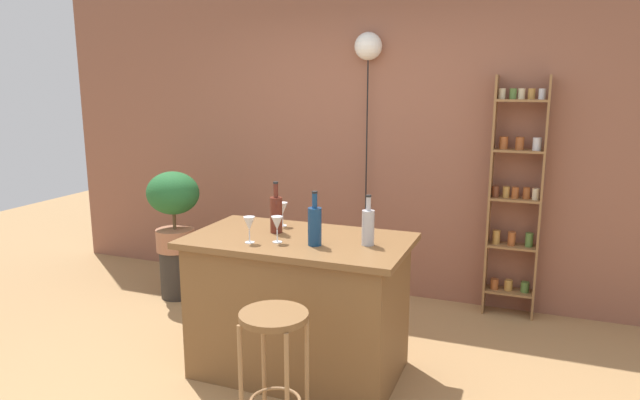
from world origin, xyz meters
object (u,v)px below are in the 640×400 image
(bar_stool, at_px, (274,346))
(potted_plant, at_px, (173,204))
(bottle_vinegar, at_px, (276,213))
(spice_shelf, at_px, (515,197))
(bottle_sauce_amber, at_px, (315,225))
(wine_glass_left, at_px, (249,224))
(wine_glass_right, at_px, (283,209))
(pendant_globe_light, at_px, (368,49))
(wine_glass_center, at_px, (277,224))
(plant_stool, at_px, (177,273))
(bottle_soda_blue, at_px, (368,226))

(bar_stool, relative_size, potted_plant, 1.05)
(bottle_vinegar, bearing_deg, spice_shelf, 45.07)
(potted_plant, relative_size, bottle_sauce_amber, 2.10)
(wine_glass_left, bearing_deg, wine_glass_right, 88.12)
(bar_stool, relative_size, pendant_globe_light, 0.32)
(wine_glass_center, xyz_separation_m, pendant_globe_light, (0.06, 1.68, 1.12))
(bar_stool, distance_m, wine_glass_center, 0.82)
(bar_stool, xyz_separation_m, spice_shelf, (1.05, 2.24, 0.44))
(potted_plant, bearing_deg, wine_glass_center, -33.82)
(wine_glass_left, bearing_deg, pendant_globe_light, 82.86)
(plant_stool, bearing_deg, bottle_vinegar, -29.55)
(plant_stool, height_order, potted_plant, potted_plant)
(bottle_soda_blue, height_order, wine_glass_right, bottle_soda_blue)
(bottle_vinegar, bearing_deg, potted_plant, 150.45)
(bottle_sauce_amber, height_order, pendant_globe_light, pendant_globe_light)
(bottle_soda_blue, distance_m, bottle_sauce_amber, 0.32)
(wine_glass_left, bearing_deg, bottle_vinegar, 80.12)
(potted_plant, height_order, bottle_soda_blue, bottle_soda_blue)
(spice_shelf, distance_m, bottle_sauce_amber, 1.94)
(potted_plant, height_order, pendant_globe_light, pendant_globe_light)
(bottle_vinegar, height_order, pendant_globe_light, pendant_globe_light)
(bar_stool, distance_m, wine_glass_right, 1.17)
(bar_stool, distance_m, wine_glass_left, 0.84)
(wine_glass_right, bearing_deg, bottle_vinegar, -78.81)
(bar_stool, height_order, wine_glass_center, wine_glass_center)
(potted_plant, xyz_separation_m, bottle_sauce_amber, (1.70, -0.95, 0.19))
(wine_glass_right, bearing_deg, plant_stool, 155.70)
(wine_glass_center, bearing_deg, bottle_soda_blue, 15.25)
(bottle_soda_blue, height_order, bottle_sauce_amber, bottle_sauce_amber)
(plant_stool, xyz_separation_m, wine_glass_right, (1.32, -0.60, 0.82))
(spice_shelf, height_order, bottle_vinegar, spice_shelf)
(spice_shelf, height_order, plant_stool, spice_shelf)
(plant_stool, distance_m, potted_plant, 0.63)
(potted_plant, distance_m, bottle_vinegar, 1.57)
(spice_shelf, height_order, pendant_globe_light, pendant_globe_light)
(bottle_soda_blue, distance_m, pendant_globe_light, 1.96)
(wine_glass_right, bearing_deg, pendant_globe_light, 81.05)
(spice_shelf, bearing_deg, potted_plant, -166.69)
(bottle_sauce_amber, relative_size, wine_glass_left, 2.03)
(spice_shelf, bearing_deg, bottle_soda_blue, -117.56)
(plant_stool, height_order, bottle_soda_blue, bottle_soda_blue)
(bar_stool, bearing_deg, plant_stool, 137.41)
(potted_plant, bearing_deg, plant_stool, 0.00)
(wine_glass_left, xyz_separation_m, wine_glass_right, (0.01, 0.45, 0.00))
(bottle_soda_blue, distance_m, wine_glass_left, 0.73)
(spice_shelf, relative_size, wine_glass_left, 11.83)
(bottle_soda_blue, xyz_separation_m, pendant_globe_light, (-0.47, 1.54, 1.12))
(wine_glass_left, relative_size, pendant_globe_light, 0.07)
(spice_shelf, height_order, wine_glass_left, spice_shelf)
(plant_stool, height_order, wine_glass_left, wine_glass_left)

